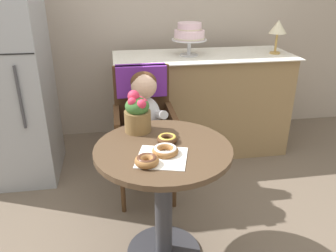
{
  "coord_description": "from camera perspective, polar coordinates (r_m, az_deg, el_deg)",
  "views": [
    {
      "loc": [
        -0.22,
        -1.54,
        1.54
      ],
      "look_at": [
        0.05,
        0.15,
        0.77
      ],
      "focal_mm": 36.23,
      "sensor_mm": 36.0,
      "label": 1
    }
  ],
  "objects": [
    {
      "name": "donut_side",
      "position": [
        1.59,
        -3.59,
        -5.79
      ],
      "size": [
        0.11,
        0.11,
        0.04
      ],
      "color": "#936033",
      "rests_on": "cafe_table"
    },
    {
      "name": "refrigerator",
      "position": [
        2.85,
        -26.0,
        7.76
      ],
      "size": [
        0.64,
        0.63,
        1.7
      ],
      "color": "#9EA0A5",
      "rests_on": "ground"
    },
    {
      "name": "donut_front",
      "position": [
        1.68,
        -0.43,
        -4.09
      ],
      "size": [
        0.13,
        0.13,
        0.04
      ],
      "color": "#936033",
      "rests_on": "cafe_table"
    },
    {
      "name": "cafe_table",
      "position": [
        1.86,
        -0.79,
        -9.34
      ],
      "size": [
        0.72,
        0.72,
        0.72
      ],
      "color": "#4C3826",
      "rests_on": "ground"
    },
    {
      "name": "table_lamp",
      "position": [
        3.15,
        18.01,
        15.36
      ],
      "size": [
        0.15,
        0.15,
        0.28
      ],
      "color": "#B28C47",
      "rests_on": "display_counter"
    },
    {
      "name": "flower_vase",
      "position": [
        1.9,
        -5.15,
        2.23
      ],
      "size": [
        0.15,
        0.15,
        0.24
      ],
      "color": "brown",
      "rests_on": "cafe_table"
    },
    {
      "name": "tiered_cake_stand",
      "position": [
        2.94,
        3.61,
        15.25
      ],
      "size": [
        0.3,
        0.3,
        0.27
      ],
      "color": "silver",
      "rests_on": "display_counter"
    },
    {
      "name": "paper_napkin",
      "position": [
        1.66,
        -1.02,
        -5.33
      ],
      "size": [
        0.29,
        0.29,
        0.0
      ],
      "primitive_type": "cube",
      "rotation": [
        0.0,
        0.0,
        -0.28
      ],
      "color": "white",
      "rests_on": "cafe_table"
    },
    {
      "name": "display_counter",
      "position": [
        3.13,
        5.69,
        3.82
      ],
      "size": [
        1.56,
        0.62,
        0.9
      ],
      "color": "#93754C",
      "rests_on": "ground"
    },
    {
      "name": "wicker_chair",
      "position": [
        2.43,
        -4.2,
        2.44
      ],
      "size": [
        0.42,
        0.45,
        0.95
      ],
      "rotation": [
        0.0,
        0.0,
        0.08
      ],
      "color": "#472D19",
      "rests_on": "ground"
    },
    {
      "name": "donut_mid",
      "position": [
        1.8,
        -0.14,
        -2.11
      ],
      "size": [
        0.11,
        0.11,
        0.04
      ],
      "color": "#4C2D19",
      "rests_on": "cafe_table"
    },
    {
      "name": "seated_child",
      "position": [
        2.27,
        -3.87,
        1.9
      ],
      "size": [
        0.27,
        0.32,
        0.73
      ],
      "color": "silver",
      "rests_on": "ground"
    }
  ]
}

